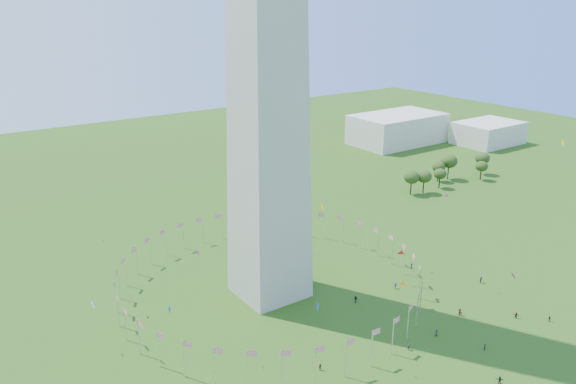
% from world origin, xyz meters
% --- Properties ---
extents(flag_ring, '(80.24, 80.24, 9.00)m').
position_xyz_m(flag_ring, '(-0.00, 50.00, 4.50)').
color(flag_ring, silver).
rests_on(flag_ring, ground).
extents(gov_building_east_a, '(50.00, 30.00, 16.00)m').
position_xyz_m(gov_building_east_a, '(150.00, 150.00, 8.00)').
color(gov_building_east_a, beige).
rests_on(gov_building_east_a, ground).
extents(gov_building_east_b, '(35.00, 25.00, 12.00)m').
position_xyz_m(gov_building_east_b, '(190.00, 120.00, 6.00)').
color(gov_building_east_b, beige).
rests_on(gov_building_east_b, ground).
extents(crowd, '(95.20, 50.63, 1.95)m').
position_xyz_m(crowd, '(13.82, 8.40, 0.88)').
color(crowd, '#262626').
rests_on(crowd, ground).
extents(kites_aloft, '(98.01, 81.41, 41.20)m').
position_xyz_m(kites_aloft, '(6.98, 24.71, 19.04)').
color(kites_aloft, red).
rests_on(kites_aloft, ground).
extents(tree_line_east, '(53.56, 15.34, 11.16)m').
position_xyz_m(tree_line_east, '(114.56, 85.65, 4.88)').
color(tree_line_east, '#35511B').
rests_on(tree_line_east, ground).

